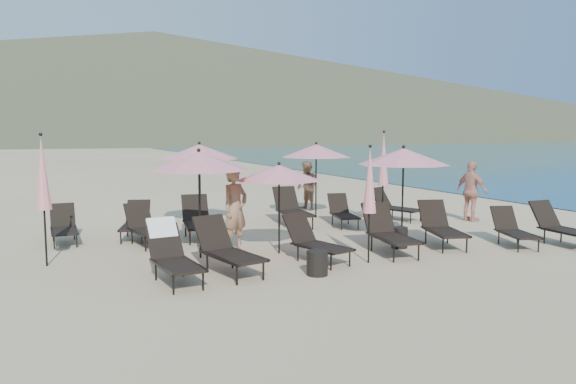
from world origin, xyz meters
name	(u,v)px	position (x,y,z in m)	size (l,w,h in m)	color
ground	(371,260)	(0.00, 0.00, 0.00)	(800.00, 800.00, 0.00)	#D6BA8C
volcanic_headland	(175,86)	(71.37, 302.62, 26.49)	(690.00, 690.00, 55.00)	brown
lounger_0	(172,253)	(-4.21, 0.17, 0.51)	(0.75, 1.77, 1.08)	black
lounger_1	(227,248)	(-3.14, 0.24, 0.48)	(1.00, 1.88, 1.03)	black
lounger_2	(315,241)	(-1.16, 0.36, 0.44)	(0.98, 1.73, 0.94)	black
lounger_3	(389,231)	(0.70, 0.37, 0.49)	(0.99, 1.91, 1.04)	black
lounger_4	(441,226)	(2.29, 0.50, 0.47)	(1.20, 1.87, 1.01)	black
lounger_5	(513,229)	(3.82, -0.24, 0.41)	(1.06, 1.62, 0.87)	black
lounger_6	(64,226)	(-5.77, 4.69, 0.42)	(0.63, 1.57, 0.89)	black
lounger_7	(136,222)	(-4.08, 4.52, 0.42)	(1.07, 1.68, 0.90)	black
lounger_8	(198,219)	(-2.66, 3.85, 0.48)	(0.98, 1.89, 1.04)	black
lounger_9	(292,208)	(0.32, 4.54, 0.49)	(0.88, 1.89, 1.05)	black
lounger_10	(343,212)	(1.59, 3.86, 0.41)	(0.94, 1.61, 0.87)	black
lounger_11	(394,205)	(3.58, 4.14, 0.44)	(1.11, 1.75, 0.94)	black
lounger_12	(562,226)	(4.95, -0.67, 0.46)	(0.76, 1.76, 0.99)	black
lounger_13	(145,226)	(-4.02, 3.62, 0.44)	(0.82, 1.69, 0.94)	black
umbrella_open_0	(199,161)	(-3.22, 1.72, 2.08)	(2.18, 2.18, 2.35)	black
umbrella_open_1	(279,173)	(-1.52, 1.38, 1.80)	(1.89, 1.89, 2.04)	black
umbrella_open_2	(403,157)	(1.65, 1.17, 2.09)	(2.20, 2.20, 2.37)	black
umbrella_open_3	(199,152)	(-2.13, 5.41, 2.12)	(2.23, 2.23, 2.40)	black
umbrella_open_4	(316,151)	(1.60, 5.50, 2.08)	(2.19, 2.19, 2.36)	black
umbrella_closed_0	(370,181)	(-0.22, -0.22, 1.70)	(0.29, 0.29, 2.44)	black
umbrella_closed_1	(383,160)	(2.65, 3.43, 1.89)	(0.32, 0.32, 2.71)	black
umbrella_closed_2	(42,174)	(-6.25, 2.33, 1.87)	(0.31, 0.31, 2.68)	black
side_table_0	(317,263)	(-1.64, -0.64, 0.23)	(0.41, 0.41, 0.47)	black
side_table_1	(399,237)	(1.25, 0.72, 0.24)	(0.38, 0.38, 0.49)	black
beachgoer_a	(235,209)	(-2.32, 2.00, 0.95)	(0.70, 0.46, 1.91)	#9E7356
beachgoer_b	(307,186)	(2.11, 7.10, 0.83)	(0.81, 0.63, 1.67)	#9D6F51
beachgoer_c	(472,191)	(5.48, 2.91, 0.91)	(1.07, 0.44, 1.82)	tan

